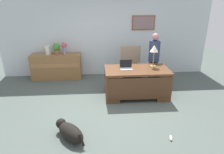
{
  "coord_description": "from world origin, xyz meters",
  "views": [
    {
      "loc": [
        -0.28,
        -4.2,
        2.51
      ],
      "look_at": [
        0.05,
        0.3,
        0.75
      ],
      "focal_mm": 32.23,
      "sensor_mm": 36.0,
      "label": 1
    }
  ],
  "objects_px": {
    "person_standing": "(154,59)",
    "desk_lamp": "(154,50)",
    "vase_empty": "(48,50)",
    "potted_plant": "(56,48)",
    "dog_lying": "(70,131)",
    "credenza": "(57,66)",
    "armchair": "(131,68)",
    "laptop": "(126,67)",
    "dog_toy_bone": "(171,138)",
    "vase_with_flowers": "(64,47)",
    "desk": "(137,82)"
  },
  "relations": [
    {
      "from": "dog_lying",
      "to": "credenza",
      "type": "bearing_deg",
      "value": 103.91
    },
    {
      "from": "vase_with_flowers",
      "to": "dog_toy_bone",
      "type": "distance_m",
      "value": 4.29
    },
    {
      "from": "dog_lying",
      "to": "vase_empty",
      "type": "xyz_separation_m",
      "value": [
        -1.03,
        3.22,
        0.82
      ]
    },
    {
      "from": "armchair",
      "to": "vase_with_flowers",
      "type": "distance_m",
      "value": 2.25
    },
    {
      "from": "desk",
      "to": "armchair",
      "type": "xyz_separation_m",
      "value": [
        -0.02,
        0.86,
        0.09
      ]
    },
    {
      "from": "desk",
      "to": "person_standing",
      "type": "height_order",
      "value": "person_standing"
    },
    {
      "from": "dog_lying",
      "to": "person_standing",
      "type": "bearing_deg",
      "value": 47.58
    },
    {
      "from": "credenza",
      "to": "dog_toy_bone",
      "type": "distance_m",
      "value": 4.36
    },
    {
      "from": "desk_lamp",
      "to": "dog_toy_bone",
      "type": "bearing_deg",
      "value": -93.91
    },
    {
      "from": "desk_lamp",
      "to": "dog_toy_bone",
      "type": "xyz_separation_m",
      "value": [
        -0.14,
        -2.05,
        -1.23
      ]
    },
    {
      "from": "dog_lying",
      "to": "desk_lamp",
      "type": "distance_m",
      "value": 3.0
    },
    {
      "from": "desk",
      "to": "desk_lamp",
      "type": "distance_m",
      "value": 0.97
    },
    {
      "from": "vase_with_flowers",
      "to": "dog_toy_bone",
      "type": "xyz_separation_m",
      "value": [
        2.42,
        -3.38,
        -1.05
      ]
    },
    {
      "from": "armchair",
      "to": "dog_lying",
      "type": "bearing_deg",
      "value": -121.76
    },
    {
      "from": "armchair",
      "to": "laptop",
      "type": "relative_size",
      "value": 3.7
    },
    {
      "from": "credenza",
      "to": "laptop",
      "type": "relative_size",
      "value": 5.0
    },
    {
      "from": "laptop",
      "to": "vase_empty",
      "type": "bearing_deg",
      "value": 148.21
    },
    {
      "from": "desk",
      "to": "person_standing",
      "type": "relative_size",
      "value": 1.06
    },
    {
      "from": "vase_empty",
      "to": "potted_plant",
      "type": "bearing_deg",
      "value": 0.0
    },
    {
      "from": "credenza",
      "to": "potted_plant",
      "type": "xyz_separation_m",
      "value": [
        0.05,
        0.0,
        0.62
      ]
    },
    {
      "from": "dog_toy_bone",
      "to": "person_standing",
      "type": "bearing_deg",
      "value": 83.1
    },
    {
      "from": "laptop",
      "to": "dog_toy_bone",
      "type": "height_order",
      "value": "laptop"
    },
    {
      "from": "armchair",
      "to": "dog_toy_bone",
      "type": "height_order",
      "value": "armchair"
    },
    {
      "from": "credenza",
      "to": "armchair",
      "type": "bearing_deg",
      "value": -15.78
    },
    {
      "from": "dog_lying",
      "to": "dog_toy_bone",
      "type": "xyz_separation_m",
      "value": [
        1.93,
        -0.17,
        -0.13
      ]
    },
    {
      "from": "credenza",
      "to": "desk_lamp",
      "type": "height_order",
      "value": "desk_lamp"
    },
    {
      "from": "armchair",
      "to": "person_standing",
      "type": "bearing_deg",
      "value": -7.57
    },
    {
      "from": "person_standing",
      "to": "desk_lamp",
      "type": "xyz_separation_m",
      "value": [
        -0.18,
        -0.58,
        0.43
      ]
    },
    {
      "from": "desk",
      "to": "potted_plant",
      "type": "height_order",
      "value": "potted_plant"
    },
    {
      "from": "dog_lying",
      "to": "vase_with_flowers",
      "type": "height_order",
      "value": "vase_with_flowers"
    },
    {
      "from": "desk",
      "to": "laptop",
      "type": "height_order",
      "value": "laptop"
    },
    {
      "from": "laptop",
      "to": "dog_toy_bone",
      "type": "distance_m",
      "value": 2.19
    },
    {
      "from": "dog_toy_bone",
      "to": "armchair",
      "type": "bearing_deg",
      "value": 97.39
    },
    {
      "from": "credenza",
      "to": "desk_lamp",
      "type": "distance_m",
      "value": 3.27
    },
    {
      "from": "laptop",
      "to": "potted_plant",
      "type": "height_order",
      "value": "potted_plant"
    },
    {
      "from": "desk_lamp",
      "to": "vase_empty",
      "type": "bearing_deg",
      "value": 156.65
    },
    {
      "from": "person_standing",
      "to": "vase_with_flowers",
      "type": "bearing_deg",
      "value": 164.49
    },
    {
      "from": "vase_empty",
      "to": "laptop",
      "type": "bearing_deg",
      "value": -31.79
    },
    {
      "from": "desk_lamp",
      "to": "potted_plant",
      "type": "xyz_separation_m",
      "value": [
        -2.81,
        1.34,
        -0.22
      ]
    },
    {
      "from": "credenza",
      "to": "vase_with_flowers",
      "type": "height_order",
      "value": "vase_with_flowers"
    },
    {
      "from": "credenza",
      "to": "dog_lying",
      "type": "height_order",
      "value": "credenza"
    },
    {
      "from": "desk_lamp",
      "to": "potted_plant",
      "type": "bearing_deg",
      "value": 154.57
    },
    {
      "from": "vase_empty",
      "to": "desk",
      "type": "bearing_deg",
      "value": -30.32
    },
    {
      "from": "desk_lamp",
      "to": "armchair",
      "type": "bearing_deg",
      "value": 126.5
    },
    {
      "from": "person_standing",
      "to": "dog_lying",
      "type": "xyz_separation_m",
      "value": [
        -2.25,
        -2.46,
        -0.66
      ]
    },
    {
      "from": "vase_with_flowers",
      "to": "credenza",
      "type": "bearing_deg",
      "value": -179.76
    },
    {
      "from": "person_standing",
      "to": "potted_plant",
      "type": "xyz_separation_m",
      "value": [
        -2.99,
        0.76,
        0.22
      ]
    },
    {
      "from": "vase_empty",
      "to": "potted_plant",
      "type": "xyz_separation_m",
      "value": [
        0.29,
        0.0,
        0.06
      ]
    },
    {
      "from": "vase_with_flowers",
      "to": "vase_empty",
      "type": "xyz_separation_m",
      "value": [
        -0.53,
        -0.0,
        -0.1
      ]
    },
    {
      "from": "desk_lamp",
      "to": "vase_with_flowers",
      "type": "height_order",
      "value": "desk_lamp"
    }
  ]
}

